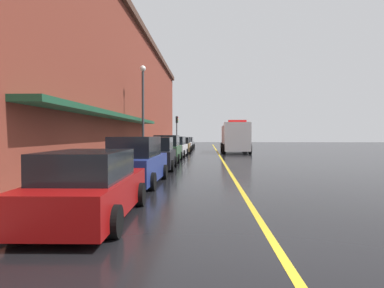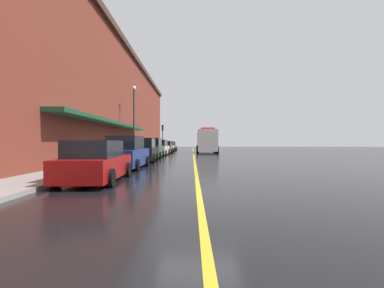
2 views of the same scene
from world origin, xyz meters
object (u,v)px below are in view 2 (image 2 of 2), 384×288
parked_car_5 (166,147)px  street_lamp_left (135,113)px  parking_meter_1 (128,148)px  parked_car_4 (160,148)px  parked_car_3 (153,149)px  parking_meter_2 (163,145)px  parked_car_1 (128,153)px  traffic_light_near (163,133)px  parked_car_0 (97,162)px  parked_car_6 (169,147)px  parking_meter_0 (157,145)px  box_truck (208,141)px  parked_car_7 (172,146)px  parked_car_2 (144,151)px

parked_car_5 → street_lamp_left: 11.74m
parking_meter_1 → parked_car_4: bearing=82.8°
parked_car_3 → parking_meter_1: parked_car_3 is taller
parking_meter_1 → parking_meter_2: bearing=90.0°
parked_car_3 → street_lamp_left: size_ratio=0.70×
parked_car_1 → parked_car_3: (-0.07, 11.03, 0.01)m
parked_car_1 → traffic_light_near: bearing=3.3°
parked_car_0 → parked_car_6: size_ratio=1.04×
parking_meter_0 → parking_meter_1: size_ratio=1.00×
parked_car_3 → parked_car_5: 11.84m
parked_car_3 → parking_meter_2: 21.22m
box_truck → parked_car_7: bearing=-151.0°
parked_car_5 → street_lamp_left: bearing=168.2°
traffic_light_near → parked_car_2: bearing=-87.3°
parking_meter_1 → parked_car_2: bearing=-24.5°
parked_car_5 → street_lamp_left: (-2.03, -10.98, 3.62)m
parking_meter_0 → street_lamp_left: size_ratio=0.19×
parking_meter_1 → parking_meter_2: (0.00, 25.92, 0.00)m
parked_car_1 → parked_car_7: (0.04, 34.26, -0.12)m
parked_car_0 → parked_car_2: bearing=-1.2°
box_truck → traffic_light_near: (-7.15, 9.55, 1.53)m
parked_car_2 → parking_meter_1: 1.51m
parked_car_1 → parked_car_6: 28.19m
parked_car_5 → parking_meter_0: bearing=41.7°
parked_car_7 → parking_meter_1: (-1.42, -27.97, 0.31)m
parked_car_4 → box_truck: (5.86, 6.72, 0.79)m
parked_car_2 → parking_meter_2: size_ratio=3.30×
parked_car_4 → parked_car_7: 17.35m
parking_meter_2 → traffic_light_near: (0.06, 0.97, 2.10)m
parked_car_3 → box_truck: box_truck is taller
parking_meter_2 → traffic_light_near: 2.31m
parking_meter_1 → traffic_light_near: traffic_light_near is taller
parked_car_7 → parking_meter_2: size_ratio=3.63×
box_truck → parked_car_5: bearing=-82.0°
parked_car_3 → parked_car_6: parked_car_3 is taller
parking_meter_0 → traffic_light_near: traffic_light_near is taller
parked_car_5 → traffic_light_near: bearing=6.2°
parked_car_6 → traffic_light_near: size_ratio=1.06×
parked_car_5 → parking_meter_1: bearing=173.8°
parking_meter_0 → parking_meter_1: 18.11m
parked_car_3 → box_truck: bearing=-25.3°
parking_meter_2 → parked_car_7: bearing=55.1°
parking_meter_1 → parked_car_7: bearing=87.1°
parking_meter_2 → street_lamp_left: size_ratio=0.19×
parking_meter_2 → parked_car_6: bearing=-71.4°
box_truck → parking_meter_1: (-7.21, -17.35, -0.56)m
street_lamp_left → parked_car_6: bearing=83.2°
parked_car_6 → street_lamp_left: (-1.96, -16.30, 3.62)m
parked_car_1 → street_lamp_left: street_lamp_left is taller
parked_car_0 → parked_car_3: size_ratio=0.98×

